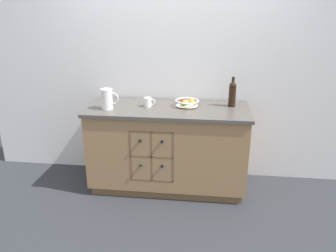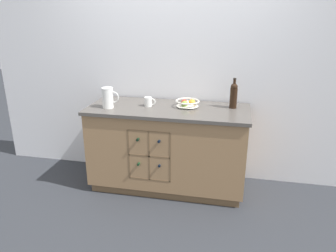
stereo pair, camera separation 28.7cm
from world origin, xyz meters
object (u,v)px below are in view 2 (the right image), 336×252
(fruit_bowl, at_px, (187,103))
(standing_wine_bottle, at_px, (234,95))
(white_pitcher, at_px, (108,97))
(ceramic_mug, at_px, (149,102))

(fruit_bowl, bearing_deg, standing_wine_bottle, 7.16)
(fruit_bowl, xyz_separation_m, white_pitcher, (-0.80, -0.20, 0.07))
(standing_wine_bottle, bearing_deg, ceramic_mug, -172.13)
(fruit_bowl, relative_size, standing_wine_bottle, 0.81)
(ceramic_mug, bearing_deg, fruit_bowl, 8.68)
(fruit_bowl, relative_size, white_pitcher, 1.19)
(white_pitcher, xyz_separation_m, standing_wine_bottle, (1.27, 0.26, 0.03))
(white_pitcher, relative_size, standing_wine_bottle, 0.68)
(white_pitcher, height_order, ceramic_mug, white_pitcher)
(white_pitcher, height_order, standing_wine_bottle, standing_wine_bottle)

